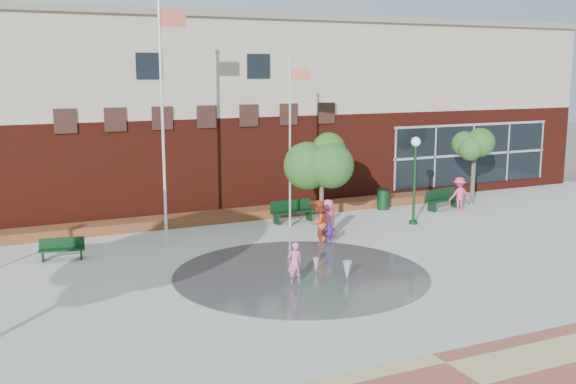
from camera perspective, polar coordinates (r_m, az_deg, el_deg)
name	(u,v)px	position (r m, az deg, el deg)	size (l,w,h in m)	color
ground	(347,303)	(19.80, 4.99, -9.32)	(120.00, 120.00, 0.00)	#666056
plaza_concrete	(288,267)	(23.16, 0.00, -6.33)	(46.00, 18.00, 0.01)	#A8A8A0
splash_pad	(301,274)	(22.30, 1.10, -7.00)	(8.40, 8.40, 0.01)	#383A3D
library_building	(175,110)	(34.92, -9.52, 6.90)	(44.40, 10.40, 9.20)	#47130B
flower_bed	(215,222)	(29.99, -6.19, -2.53)	(26.00, 1.20, 0.40)	#A2121E
flagpole_left	(164,109)	(25.66, -10.49, 6.90)	(1.10, 0.18, 9.32)	silver
flagpole_right	(291,135)	(28.17, 0.26, 4.87)	(0.82, 0.38, 7.10)	silver
lamp_right	(415,171)	(29.42, 10.69, 1.80)	(0.40, 0.40, 3.82)	black
bench_left	(62,253)	(25.16, -18.59, -4.94)	(1.61, 0.71, 0.78)	black
bench_mid	(293,216)	(29.60, 0.40, -2.01)	(2.00, 0.67, 0.99)	black
bench_right	(443,203)	(33.16, 13.02, -0.94)	(2.04, 0.88, 0.99)	black
trash_can	(383,199)	(32.62, 8.06, -0.61)	(0.61, 0.61, 1.01)	black
tree_mid	(322,155)	(27.91, 2.89, 3.18)	(2.58, 2.58, 4.36)	#403728
tree_small_right	(475,145)	(34.61, 15.52, 3.85)	(2.38, 2.38, 4.06)	#403728
water_jet_a	(347,281)	(21.78, 5.01, -7.47)	(0.31, 0.31, 0.60)	white
water_jet_b	(316,273)	(22.43, 2.38, -6.91)	(0.22, 0.22, 0.49)	white
child_splash	(295,263)	(21.22, 0.58, -6.02)	(0.49, 0.32, 1.34)	#CC5594
adult_red	(319,223)	(25.83, 2.63, -2.64)	(0.83, 0.64, 1.70)	#AF3E1C
adult_pink	(328,219)	(26.83, 3.43, -2.29)	(0.77, 0.50, 1.58)	#E24B73
child_blue	(330,234)	(25.78, 3.56, -3.53)	(0.56, 0.23, 0.95)	#4438BA
person_bench	(459,195)	(32.78, 14.29, -0.22)	(1.07, 0.61, 1.65)	#D43B73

